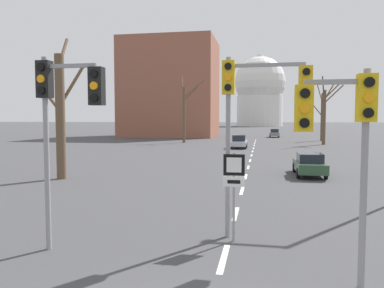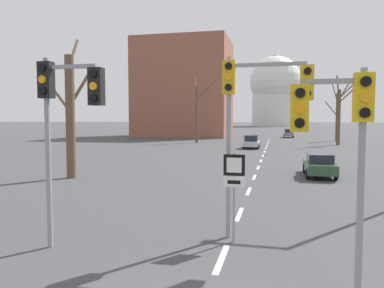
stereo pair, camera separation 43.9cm
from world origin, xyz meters
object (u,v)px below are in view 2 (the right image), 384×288
object	(u,v)px
sedan_near_left	(251,142)
traffic_signal_centre_tall	(255,101)
sedan_mid_centre	(319,165)
traffic_signal_near_left	(63,105)
sedan_near_right	(289,133)
traffic_signal_near_right	(339,125)
route_sign_post	(234,181)

from	to	relation	value
sedan_near_left	traffic_signal_centre_tall	bearing A→B (deg)	-86.02
sedan_mid_centre	traffic_signal_near_left	bearing A→B (deg)	-118.25
traffic_signal_near_left	sedan_mid_centre	world-z (taller)	traffic_signal_near_left
traffic_signal_near_left	sedan_near_left	size ratio (longest dim) A/B	1.16
traffic_signal_centre_tall	sedan_near_right	distance (m)	62.19
sedan_near_left	sedan_near_right	xyz separation A→B (m)	(5.06, 28.09, 0.01)
traffic_signal_centre_tall	sedan_mid_centre	xyz separation A→B (m)	(3.16, 12.99, -3.29)
traffic_signal_near_right	sedan_near_right	distance (m)	64.98
traffic_signal_near_left	sedan_near_left	world-z (taller)	traffic_signal_near_left
traffic_signal_near_left	traffic_signal_near_right	bearing A→B (deg)	-8.03
traffic_signal_near_left	traffic_signal_near_right	distance (m)	6.78
traffic_signal_centre_tall	traffic_signal_near_right	xyz separation A→B (m)	(1.84, -2.88, -0.63)
traffic_signal_near_right	traffic_signal_centre_tall	bearing A→B (deg)	122.60
traffic_signal_near_left	route_sign_post	xyz separation A→B (m)	(4.33, 1.55, -2.12)
traffic_signal_centre_tall	sedan_near_left	size ratio (longest dim) A/B	1.20
traffic_signal_near_left	route_sign_post	world-z (taller)	traffic_signal_near_left
traffic_signal_near_left	sedan_near_left	xyz separation A→B (m)	(2.50, 35.89, -3.07)
sedan_near_right	sedan_mid_centre	distance (m)	49.06
traffic_signal_centre_tall	sedan_near_left	bearing A→B (deg)	93.98
traffic_signal_centre_tall	route_sign_post	distance (m)	2.36
sedan_mid_centre	traffic_signal_centre_tall	bearing A→B (deg)	-103.67
sedan_near_right	sedan_mid_centre	xyz separation A→B (m)	(0.46, -49.06, -0.09)
route_sign_post	sedan_near_left	world-z (taller)	route_sign_post
sedan_mid_centre	route_sign_post	bearing A→B (deg)	-105.43
traffic_signal_near_right	route_sign_post	size ratio (longest dim) A/B	1.76
sedan_near_left	sedan_near_right	bearing A→B (deg)	79.79
traffic_signal_near_right	sedan_mid_centre	xyz separation A→B (m)	(1.32, 15.87, -2.66)
traffic_signal_centre_tall	traffic_signal_near_left	size ratio (longest dim) A/B	1.03
traffic_signal_near_left	traffic_signal_near_right	xyz separation A→B (m)	(6.70, -0.95, -0.48)
traffic_signal_near_right	sedan_near_left	bearing A→B (deg)	96.51
traffic_signal_near_right	sedan_near_right	size ratio (longest dim) A/B	1.04
traffic_signal_centre_tall	route_sign_post	size ratio (longest dim) A/B	2.06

